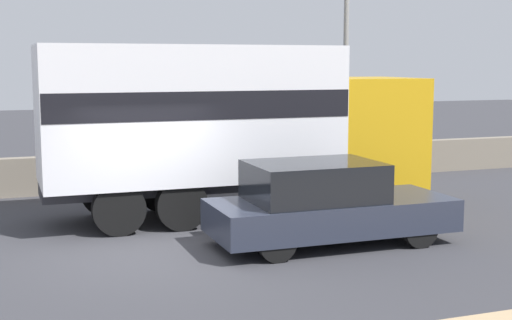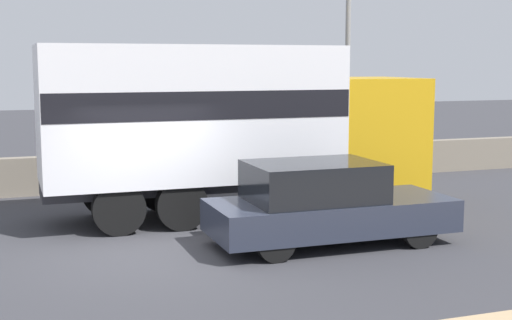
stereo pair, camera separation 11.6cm
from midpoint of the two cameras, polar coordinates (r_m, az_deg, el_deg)
The scene contains 5 objects.
ground_plane at distance 12.42m, azimuth -7.60°, elevation -7.45°, with size 80.00×80.00×0.00m, color #38383D.
stone_wall_backdrop at distance 18.54m, azimuth -11.90°, elevation -0.99°, with size 60.00×0.35×0.95m.
street_lamp at distance 19.29m, azimuth 7.02°, elevation 8.22°, with size 0.56×0.28×5.77m.
box_truck at distance 15.03m, azimuth -2.58°, elevation 3.23°, with size 8.16×2.36×3.60m.
car_hatchback at distance 12.83m, azimuth 5.31°, elevation -3.52°, with size 4.39×1.78×1.51m.
Camera 1 is at (-2.57, -11.70, 3.25)m, focal length 50.00 mm.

